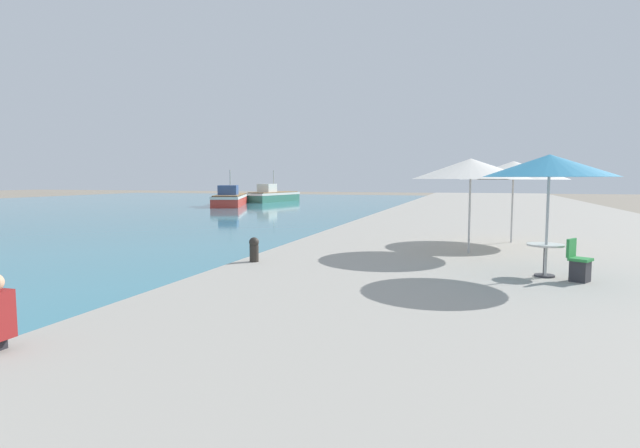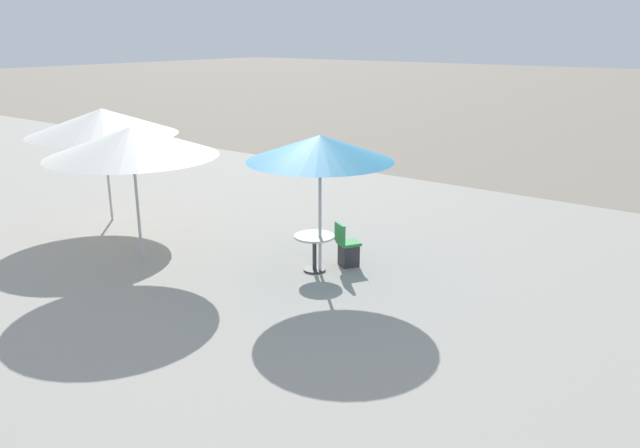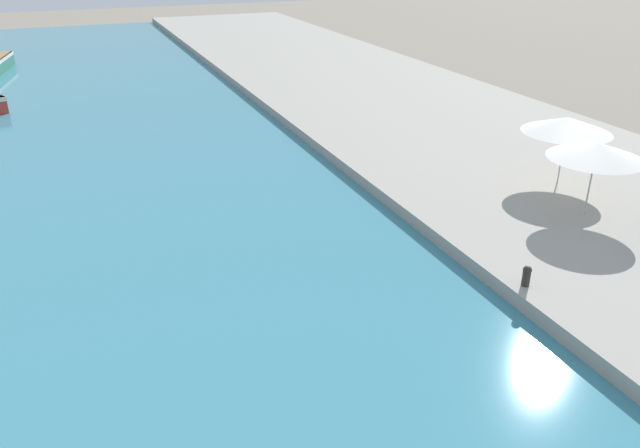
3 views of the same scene
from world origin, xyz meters
name	(u,v)px [view 2 (image 2 of 3)]	position (x,y,z in m)	size (l,w,h in m)	color
cafe_umbrella_pink	(320,148)	(7.61, 12.85, 3.01)	(2.80, 2.80, 2.73)	#B7B7B7
cafe_umbrella_white	(132,141)	(5.93, 16.24, 3.02)	(3.41, 3.41, 2.79)	#B7B7B7
cafe_umbrella_striped	(102,122)	(7.30, 19.22, 3.01)	(3.58, 3.58, 2.80)	#B7B7B7
cafe_table	(314,245)	(7.62, 12.99, 1.06)	(0.80, 0.80, 0.74)	#333338
cafe_chair_left	(347,250)	(8.25, 12.63, 0.85)	(0.57, 0.56, 0.91)	#2D2D33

